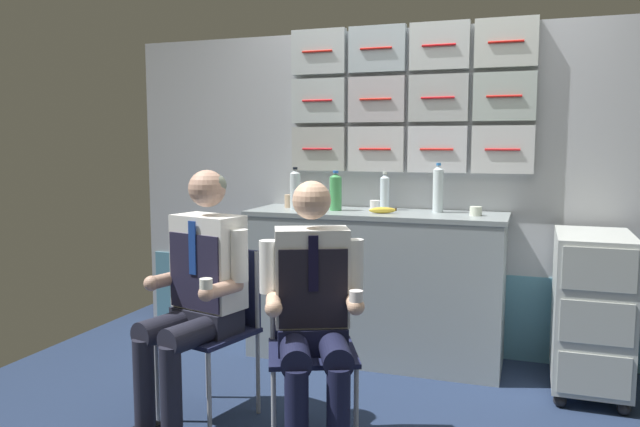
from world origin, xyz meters
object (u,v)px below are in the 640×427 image
object	(u,v)px
crew_member_left	(197,286)
service_trolley	(591,308)
folding_chair_left	(220,312)
coffee_cup_white	(476,211)
folding_chair_right	(311,328)
crew_member_right	(313,307)
snack_banana	(383,210)
sparkling_bottle_green	(295,189)

from	to	relation	value
crew_member_left	service_trolley	bearing A→B (deg)	29.43
folding_chair_left	coffee_cup_white	xyz separation A→B (m)	(1.19, 1.04, 0.46)
crew_member_left	folding_chair_right	distance (m)	0.61
service_trolley	folding_chair_right	size ratio (longest dim) A/B	1.06
crew_member_left	crew_member_right	xyz separation A→B (m)	(0.65, -0.10, -0.03)
folding_chair_right	snack_banana	bearing A→B (deg)	85.41
folding_chair_left	folding_chair_right	world-z (taller)	same
service_trolley	folding_chair_right	xyz separation A→B (m)	(-1.30, -1.01, 0.05)
sparkling_bottle_green	snack_banana	world-z (taller)	sparkling_bottle_green
snack_banana	crew_member_left	bearing A→B (deg)	-120.62
crew_member_left	sparkling_bottle_green	world-z (taller)	crew_member_left
crew_member_right	sparkling_bottle_green	world-z (taller)	sparkling_bottle_green
service_trolley	folding_chair_left	xyz separation A→B (m)	(-1.84, -0.91, 0.05)
folding_chair_right	crew_member_right	bearing A→B (deg)	-65.97
folding_chair_left	snack_banana	size ratio (longest dim) A/B	4.98
snack_banana	crew_member_right	bearing A→B (deg)	-90.92
crew_member_right	crew_member_left	bearing A→B (deg)	171.12
coffee_cup_white	snack_banana	size ratio (longest dim) A/B	0.43
folding_chair_left	folding_chair_right	xyz separation A→B (m)	(0.54, -0.11, 0.00)
folding_chair_right	coffee_cup_white	world-z (taller)	coffee_cup_white
crew_member_left	folding_chair_right	size ratio (longest dim) A/B	1.49
service_trolley	folding_chair_right	bearing A→B (deg)	-142.13
sparkling_bottle_green	folding_chair_left	bearing A→B (deg)	-91.01
crew_member_right	sparkling_bottle_green	bearing A→B (deg)	114.58
crew_member_left	snack_banana	world-z (taller)	crew_member_left
service_trolley	folding_chair_right	world-z (taller)	service_trolley
folding_chair_left	snack_banana	world-z (taller)	snack_banana
service_trolley	sparkling_bottle_green	bearing A→B (deg)	176.18
folding_chair_right	snack_banana	distance (m)	1.17
folding_chair_right	sparkling_bottle_green	xyz separation A→B (m)	(-0.52, 1.14, 0.57)
service_trolley	sparkling_bottle_green	xyz separation A→B (m)	(-1.83, 0.12, 0.61)
service_trolley	sparkling_bottle_green	size ratio (longest dim) A/B	3.24
folding_chair_left	snack_banana	xyz separation A→B (m)	(0.63, 0.97, 0.45)
folding_chair_right	crew_member_right	xyz separation A→B (m)	(0.07, -0.15, 0.15)
sparkling_bottle_green	coffee_cup_white	distance (m)	1.17
crew_member_left	sparkling_bottle_green	size ratio (longest dim) A/B	4.56
sparkling_bottle_green	service_trolley	bearing A→B (deg)	-3.82
crew_member_left	sparkling_bottle_green	distance (m)	1.25
coffee_cup_white	snack_banana	bearing A→B (deg)	-173.03
folding_chair_right	coffee_cup_white	distance (m)	1.40
folding_chair_left	service_trolley	bearing A→B (deg)	26.19
folding_chair_right	service_trolley	bearing A→B (deg)	37.87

